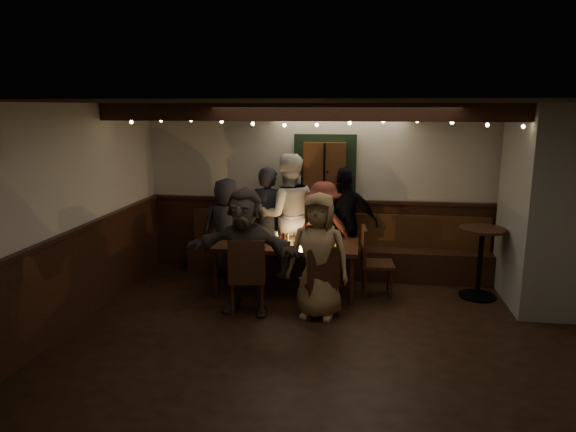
% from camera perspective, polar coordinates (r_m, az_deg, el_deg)
% --- Properties ---
extents(room, '(6.02, 5.01, 2.62)m').
position_cam_1_polar(room, '(6.99, 13.82, -0.53)').
color(room, black).
rests_on(room, ground).
extents(dining_table, '(1.99, 0.85, 0.86)m').
position_cam_1_polar(dining_table, '(7.11, -0.25, -3.50)').
color(dining_table, black).
rests_on(dining_table, ground).
extents(chair_near_left, '(0.52, 0.52, 0.99)m').
position_cam_1_polar(chair_near_left, '(6.37, -4.57, -6.27)').
color(chair_near_left, black).
rests_on(chair_near_left, ground).
extents(chair_near_right, '(0.54, 0.54, 0.91)m').
position_cam_1_polar(chair_near_right, '(6.32, 3.69, -6.82)').
color(chair_near_right, black).
rests_on(chair_near_right, ground).
extents(chair_end, '(0.46, 0.46, 0.96)m').
position_cam_1_polar(chair_end, '(7.13, 9.22, -4.54)').
color(chair_end, black).
rests_on(chair_end, ground).
extents(high_top, '(0.61, 0.61, 0.97)m').
position_cam_1_polar(high_top, '(7.40, 20.62, -3.95)').
color(high_top, black).
rests_on(high_top, ground).
extents(person_a, '(0.82, 0.62, 1.51)m').
position_cam_1_polar(person_a, '(7.88, -6.83, -1.24)').
color(person_a, '#23222A').
rests_on(person_a, ground).
extents(person_b, '(0.67, 0.50, 1.69)m').
position_cam_1_polar(person_b, '(7.82, -2.25, -0.60)').
color(person_b, '#21222A').
rests_on(person_b, ground).
extents(person_c, '(1.07, 0.93, 1.88)m').
position_cam_1_polar(person_c, '(7.77, -0.01, 0.05)').
color(person_c, silver).
rests_on(person_c, ground).
extents(person_d, '(1.01, 0.64, 1.49)m').
position_cam_1_polar(person_d, '(7.64, 3.94, -1.70)').
color(person_d, '#5C231D').
rests_on(person_d, ground).
extents(person_e, '(0.99, 0.42, 1.69)m').
position_cam_1_polar(person_e, '(7.72, 6.32, -0.84)').
color(person_e, black).
rests_on(person_e, ground).
extents(person_f, '(1.54, 0.69, 1.60)m').
position_cam_1_polar(person_f, '(6.38, -4.78, -3.96)').
color(person_f, '#3F3530').
rests_on(person_f, ground).
extents(person_g, '(0.82, 0.59, 1.56)m').
position_cam_1_polar(person_g, '(6.26, 3.40, -4.43)').
color(person_g, olive).
rests_on(person_g, ground).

